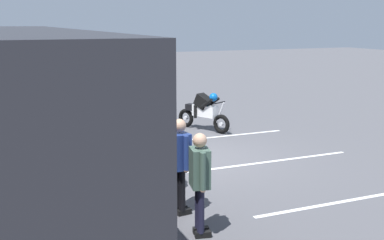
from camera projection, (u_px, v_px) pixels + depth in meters
The scene contains 12 objects.
ground_plane at pixel (196, 159), 11.72m from camera, with size 80.00×80.00×0.00m, color #4C4C51.
tour_bus at pixel (5, 120), 8.37m from camera, with size 10.82×2.66×3.25m.
spectator_far_left at pixel (200, 176), 7.32m from camera, with size 0.58×0.37×1.69m.
spectator_left at pixel (180, 158), 8.18m from camera, with size 0.58×0.34×1.74m.
spectator_centre at pixel (160, 143), 9.16m from camera, with size 0.57×0.39×1.74m.
spectator_right at pixel (133, 136), 9.97m from camera, with size 0.58×0.36×1.66m.
spectator_far_right at pixel (120, 124), 10.81m from camera, with size 0.57×0.38×1.78m.
parked_motorcycle_silver at pixel (116, 171), 9.23m from camera, with size 2.03×0.68×0.99m.
stunt_motorcycle at pixel (204, 111), 14.72m from camera, with size 1.90×1.06×1.23m.
bay_line_a at pixel (349, 200), 8.99m from camera, with size 0.15×4.18×0.01m.
bay_line_b at pixel (270, 162), 11.50m from camera, with size 0.16×4.46×0.01m.
bay_line_c at pixel (220, 137), 14.00m from camera, with size 0.15×4.17×0.01m.
Camera 1 is at (-10.32, 4.52, 3.37)m, focal length 43.71 mm.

